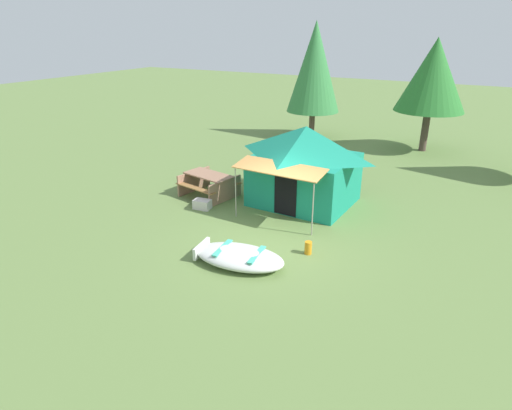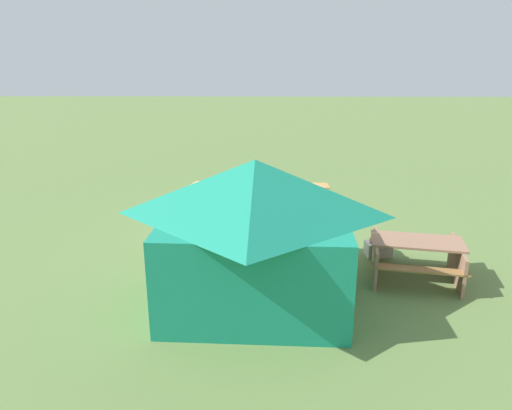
{
  "view_description": "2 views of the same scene",
  "coord_description": "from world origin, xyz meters",
  "px_view_note": "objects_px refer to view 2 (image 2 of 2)",
  "views": [
    {
      "loc": [
        4.85,
        -9.9,
        5.59
      ],
      "look_at": [
        -0.86,
        0.45,
        0.7
      ],
      "focal_mm": 30.63,
      "sensor_mm": 36.0,
      "label": 1
    },
    {
      "loc": [
        -0.54,
        10.66,
        4.27
      ],
      "look_at": [
        -0.37,
        0.55,
        1.07
      ],
      "focal_mm": 33.84,
      "sensor_mm": 36.0,
      "label": 2
    }
  ],
  "objects_px": {
    "beached_rowboat": "(250,210)",
    "canvas_cabin_tent": "(255,231)",
    "cooler_box": "(378,249)",
    "fuel_can": "(194,229)",
    "picnic_table": "(416,254)"
  },
  "relations": [
    {
      "from": "cooler_box",
      "to": "fuel_can",
      "type": "bearing_deg",
      "value": -15.35
    },
    {
      "from": "beached_rowboat",
      "to": "cooler_box",
      "type": "bearing_deg",
      "value": 139.29
    },
    {
      "from": "cooler_box",
      "to": "fuel_can",
      "type": "relative_size",
      "value": 1.57
    },
    {
      "from": "beached_rowboat",
      "to": "fuel_can",
      "type": "bearing_deg",
      "value": 45.29
    },
    {
      "from": "beached_rowboat",
      "to": "picnic_table",
      "type": "bearing_deg",
      "value": 133.19
    },
    {
      "from": "beached_rowboat",
      "to": "fuel_can",
      "type": "distance_m",
      "value": 1.88
    },
    {
      "from": "canvas_cabin_tent",
      "to": "cooler_box",
      "type": "bearing_deg",
      "value": -141.45
    },
    {
      "from": "beached_rowboat",
      "to": "picnic_table",
      "type": "height_order",
      "value": "picnic_table"
    },
    {
      "from": "canvas_cabin_tent",
      "to": "fuel_can",
      "type": "relative_size",
      "value": 10.9
    },
    {
      "from": "cooler_box",
      "to": "beached_rowboat",
      "type": "bearing_deg",
      "value": -40.71
    },
    {
      "from": "beached_rowboat",
      "to": "picnic_table",
      "type": "xyz_separation_m",
      "value": [
        -3.36,
        3.58,
        0.29
      ]
    },
    {
      "from": "fuel_can",
      "to": "canvas_cabin_tent",
      "type": "bearing_deg",
      "value": 115.24
    },
    {
      "from": "canvas_cabin_tent",
      "to": "picnic_table",
      "type": "height_order",
      "value": "canvas_cabin_tent"
    },
    {
      "from": "picnic_table",
      "to": "cooler_box",
      "type": "xyz_separation_m",
      "value": [
        0.47,
        -1.09,
        -0.34
      ]
    },
    {
      "from": "beached_rowboat",
      "to": "canvas_cabin_tent",
      "type": "bearing_deg",
      "value": 92.82
    }
  ]
}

